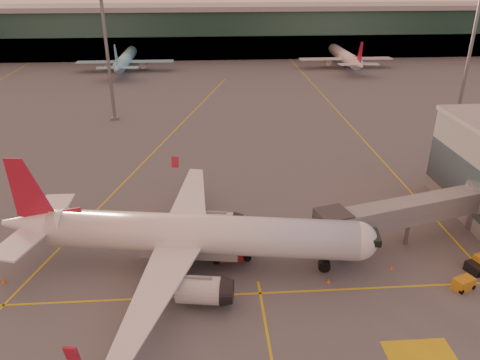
{
  "coord_description": "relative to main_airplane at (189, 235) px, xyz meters",
  "views": [
    {
      "loc": [
        0.13,
        -33.52,
        30.95
      ],
      "look_at": [
        4.15,
        22.12,
        5.0
      ],
      "focal_mm": 35.0,
      "sensor_mm": 36.0,
      "label": 1
    }
  ],
  "objects": [
    {
      "name": "cone_nose",
      "position": [
        22.36,
        -2.06,
        -3.82
      ],
      "size": [
        0.39,
        0.39,
        0.5
      ],
      "color": "orange",
      "rests_on": "ground"
    },
    {
      "name": "taxi_markings",
      "position": [
        -5.0,
        34.18,
        -4.05
      ],
      "size": [
        100.12,
        173.0,
        0.01
      ],
      "color": "gold",
      "rests_on": "ground"
    },
    {
      "name": "terminal",
      "position": [
        2.32,
        131.49,
        4.7
      ],
      "size": [
        400.0,
        20.0,
        17.6
      ],
      "color": "#19382D",
      "rests_on": "ground"
    },
    {
      "name": "main_airplane",
      "position": [
        0.0,
        0.0,
        0.0
      ],
      "size": [
        41.29,
        37.4,
        12.49
      ],
      "rotation": [
        0.0,
        0.0,
        -0.15
      ],
      "color": "white",
      "rests_on": "ground"
    },
    {
      "name": "ground",
      "position": [
        2.32,
        -10.31,
        -4.06
      ],
      "size": [
        600.0,
        600.0,
        0.0
      ],
      "primitive_type": "plane",
      "color": "#4C4F54",
      "rests_on": "ground"
    },
    {
      "name": "mast_west_near",
      "position": [
        -17.68,
        55.69,
        10.8
      ],
      "size": [
        2.4,
        2.4,
        25.6
      ],
      "color": "slate",
      "rests_on": "ground"
    },
    {
      "name": "jet_bridge",
      "position": [
        27.28,
        3.21,
        0.19
      ],
      "size": [
        24.64,
        9.63,
        6.08
      ],
      "color": "slate",
      "rests_on": "ground"
    },
    {
      "name": "mast_east_near",
      "position": [
        57.32,
        51.69,
        10.8
      ],
      "size": [
        2.4,
        2.4,
        25.6
      ],
      "color": "slate",
      "rests_on": "ground"
    },
    {
      "name": "catering_truck",
      "position": [
        4.4,
        1.57,
        -1.54
      ],
      "size": [
        5.88,
        2.96,
        4.42
      ],
      "rotation": [
        0.0,
        0.0,
        0.08
      ],
      "color": "#A62417",
      "rests_on": "ground"
    },
    {
      "name": "gpu_cart",
      "position": [
        28.57,
        -6.07,
        -3.43
      ],
      "size": [
        2.53,
        2.05,
        1.28
      ],
      "rotation": [
        0.0,
        0.0,
        0.39
      ],
      "color": "#B87D17",
      "rests_on": "ground"
    },
    {
      "name": "distant_aircraft_row",
      "position": [
        -18.68,
        107.69,
        -4.06
      ],
      "size": [
        290.0,
        34.0,
        13.0
      ],
      "color": "#81C7D9",
      "rests_on": "ground"
    },
    {
      "name": "cone_fwd",
      "position": [
        14.81,
        -4.02,
        -3.83
      ],
      "size": [
        0.37,
        0.37,
        0.48
      ],
      "color": "orange",
      "rests_on": "ground"
    },
    {
      "name": "cone_wing_left",
      "position": [
        0.37,
        16.63,
        -3.78
      ],
      "size": [
        0.46,
        0.46,
        0.58
      ],
      "color": "orange",
      "rests_on": "ground"
    },
    {
      "name": "cone_tail",
      "position": [
        -19.73,
        -1.56,
        -3.79
      ],
      "size": [
        0.44,
        0.44,
        0.56
      ],
      "color": "orange",
      "rests_on": "ground"
    }
  ]
}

